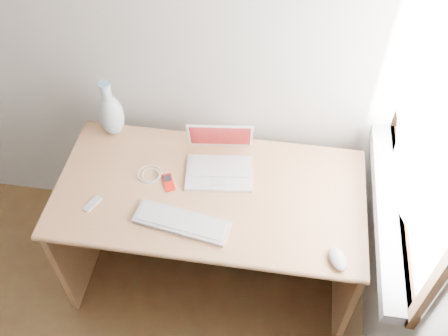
# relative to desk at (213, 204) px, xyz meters

# --- Properties ---
(window) EXTENTS (0.11, 0.99, 1.10)m
(window) POSITION_rel_desk_xyz_m (0.76, -0.12, 0.77)
(window) COLOR white
(window) RESTS_ON right_wall
(desk) EXTENTS (1.34, 0.67, 0.71)m
(desk) POSITION_rel_desk_xyz_m (0.00, 0.00, 0.00)
(desk) COLOR tan
(desk) RESTS_ON floor
(laptop) EXTENTS (0.31, 0.27, 0.20)m
(laptop) POSITION_rel_desk_xyz_m (0.03, 0.06, 0.25)
(laptop) COLOR white
(laptop) RESTS_ON desk
(external_keyboard) EXTENTS (0.41, 0.18, 0.02)m
(external_keyboard) POSITION_rel_desk_xyz_m (-0.08, -0.27, 0.21)
(external_keyboard) COLOR silver
(external_keyboard) RESTS_ON desk
(mouse) EXTENTS (0.10, 0.12, 0.04)m
(mouse) POSITION_rel_desk_xyz_m (0.55, -0.35, 0.22)
(mouse) COLOR white
(mouse) RESTS_ON desk
(ipod) EXTENTS (0.08, 0.11, 0.01)m
(ipod) POSITION_rel_desk_xyz_m (-0.19, -0.07, 0.21)
(ipod) COLOR red
(ipod) RESTS_ON desk
(cable_coil) EXTENTS (0.13, 0.13, 0.01)m
(cable_coil) POSITION_rel_desk_xyz_m (-0.28, -0.03, 0.21)
(cable_coil) COLOR silver
(cable_coil) RESTS_ON desk
(remote) EXTENTS (0.07, 0.10, 0.01)m
(remote) POSITION_rel_desk_xyz_m (-0.48, -0.23, 0.21)
(remote) COLOR silver
(remote) RESTS_ON desk
(vase) EXTENTS (0.12, 0.12, 0.30)m
(vase) POSITION_rel_desk_xyz_m (-0.51, 0.20, 0.32)
(vase) COLOR silver
(vase) RESTS_ON desk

